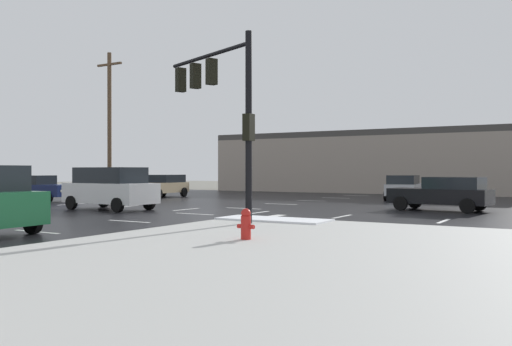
# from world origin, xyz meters

# --- Properties ---
(ground_plane) EXTENTS (120.00, 120.00, 0.00)m
(ground_plane) POSITION_xyz_m (0.00, 0.00, 0.00)
(ground_plane) COLOR slate
(road_asphalt) EXTENTS (44.00, 44.00, 0.02)m
(road_asphalt) POSITION_xyz_m (0.00, 0.00, 0.01)
(road_asphalt) COLOR black
(road_asphalt) RESTS_ON ground_plane
(sidewalk_corner) EXTENTS (18.00, 18.00, 0.14)m
(sidewalk_corner) POSITION_xyz_m (12.00, -12.00, 0.07)
(sidewalk_corner) COLOR #B2B2AD
(sidewalk_corner) RESTS_ON ground_plane
(snow_strip_curbside) EXTENTS (4.00, 1.60, 0.06)m
(snow_strip_curbside) POSITION_xyz_m (5.00, -4.00, 0.17)
(snow_strip_curbside) COLOR white
(snow_strip_curbside) RESTS_ON sidewalk_corner
(lane_markings) EXTENTS (36.15, 36.15, 0.01)m
(lane_markings) POSITION_xyz_m (1.20, -1.38, 0.02)
(lane_markings) COLOR silver
(lane_markings) RESTS_ON road_asphalt
(traffic_signal_mast) EXTENTS (4.89, 2.19, 6.41)m
(traffic_signal_mast) POSITION_xyz_m (3.31, -4.79, 4.54)
(traffic_signal_mast) COLOR black
(traffic_signal_mast) RESTS_ON sidewalk_corner
(fire_hydrant) EXTENTS (0.48, 0.26, 0.79)m
(fire_hydrant) POSITION_xyz_m (6.98, -9.10, 0.54)
(fire_hydrant) COLOR red
(fire_hydrant) RESTS_ON sidewalk_corner
(strip_building_background) EXTENTS (27.60, 8.00, 5.22)m
(strip_building_background) POSITION_xyz_m (-1.09, 25.47, 2.61)
(strip_building_background) COLOR gray
(strip_building_background) RESTS_ON ground_plane
(suv_white) EXTENTS (4.94, 2.44, 2.03)m
(suv_white) POSITION_xyz_m (-5.08, -1.95, 1.09)
(suv_white) COLOR white
(suv_white) RESTS_ON road_asphalt
(sedan_black) EXTENTS (4.68, 2.44, 1.58)m
(sedan_black) POSITION_xyz_m (8.89, 5.34, 0.85)
(sedan_black) COLOR black
(sedan_black) RESTS_ON road_asphalt
(sedan_silver) EXTENTS (2.41, 4.67, 1.58)m
(sedan_silver) POSITION_xyz_m (4.77, 13.78, 0.85)
(sedan_silver) COLOR #B7BABF
(sedan_silver) RESTS_ON road_asphalt
(sedan_navy) EXTENTS (4.67, 2.41, 1.58)m
(sedan_navy) POSITION_xyz_m (-14.16, 0.99, 0.85)
(sedan_navy) COLOR #141E47
(sedan_navy) RESTS_ON road_asphalt
(sedan_tan) EXTENTS (2.32, 4.65, 1.58)m
(sedan_tan) POSITION_xyz_m (-10.93, 8.80, 0.85)
(sedan_tan) COLOR tan
(sedan_tan) RESTS_ON road_asphalt
(utility_pole_far) EXTENTS (2.20, 0.28, 9.98)m
(utility_pole_far) POSITION_xyz_m (-13.42, 6.20, 5.21)
(utility_pole_far) COLOR brown
(utility_pole_far) RESTS_ON ground_plane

